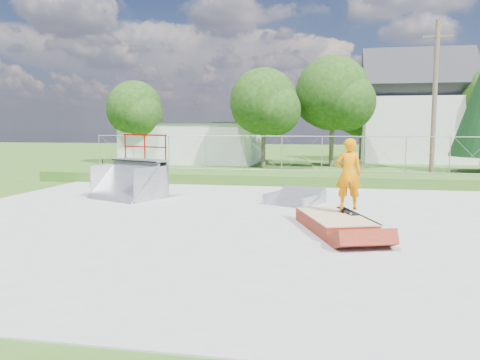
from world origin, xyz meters
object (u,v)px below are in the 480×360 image
(grind_box, at_px, (334,223))
(quarter_pipe, at_px, (126,167))
(flat_bank_ramp, at_px, (294,197))
(skater, at_px, (348,177))

(grind_box, bearing_deg, quarter_pipe, 133.10)
(quarter_pipe, bearing_deg, flat_bank_ramp, 22.57)
(flat_bank_ramp, distance_m, skater, 4.24)
(flat_bank_ramp, bearing_deg, grind_box, -46.48)
(quarter_pipe, relative_size, skater, 1.28)
(quarter_pipe, height_order, skater, quarter_pipe)
(grind_box, bearing_deg, skater, 25.28)
(quarter_pipe, relative_size, flat_bank_ramp, 1.39)
(flat_bank_ramp, relative_size, skater, 0.92)
(grind_box, distance_m, quarter_pipe, 8.88)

